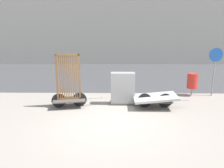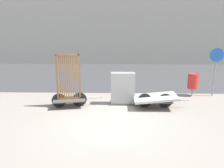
% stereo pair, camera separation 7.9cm
% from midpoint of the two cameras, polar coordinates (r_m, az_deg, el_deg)
% --- Properties ---
extents(ground_plane, '(60.00, 60.00, 0.00)m').
position_cam_midpoint_polar(ground_plane, '(7.34, -0.48, -9.78)').
color(ground_plane, gray).
extents(road_strip, '(56.00, 9.59, 0.01)m').
position_cam_midpoint_polar(road_strip, '(15.23, 0.23, 2.63)').
color(road_strip, '#424244').
rests_on(road_strip, ground_plane).
extents(bike_cart_with_bedframe, '(1.97, 0.99, 2.08)m').
position_cam_midpoint_polar(bike_cart_with_bedframe, '(8.64, -11.45, -1.29)').
color(bike_cart_with_bedframe, '#4C4742').
rests_on(bike_cart_with_bedframe, ground_plane).
extents(bike_cart_with_mattress, '(2.15, 1.07, 0.56)m').
position_cam_midpoint_polar(bike_cart_with_mattress, '(8.67, 10.95, -3.65)').
color(bike_cart_with_mattress, '#4C4742').
rests_on(bike_cart_with_mattress, ground_plane).
extents(utility_cabinet, '(1.02, 0.46, 1.31)m').
position_cam_midpoint_polar(utility_cabinet, '(8.86, 2.57, -1.45)').
color(utility_cabinet, '#4C4C4C').
rests_on(utility_cabinet, ground_plane).
extents(trash_bin, '(0.46, 0.46, 1.04)m').
position_cam_midpoint_polar(trash_bin, '(10.64, 20.06, 0.76)').
color(trash_bin, gray).
rests_on(trash_bin, ground_plane).
extents(sign_post, '(0.62, 0.06, 2.25)m').
position_cam_midpoint_polar(sign_post, '(10.84, 25.11, 4.83)').
color(sign_post, gray).
rests_on(sign_post, ground_plane).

